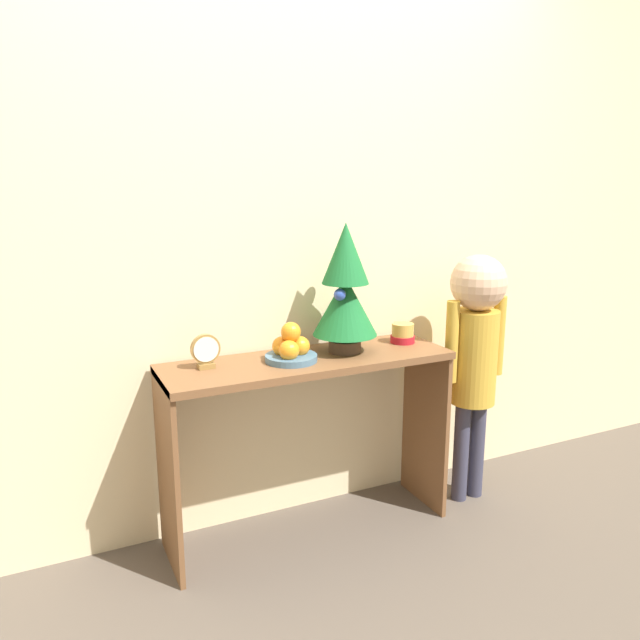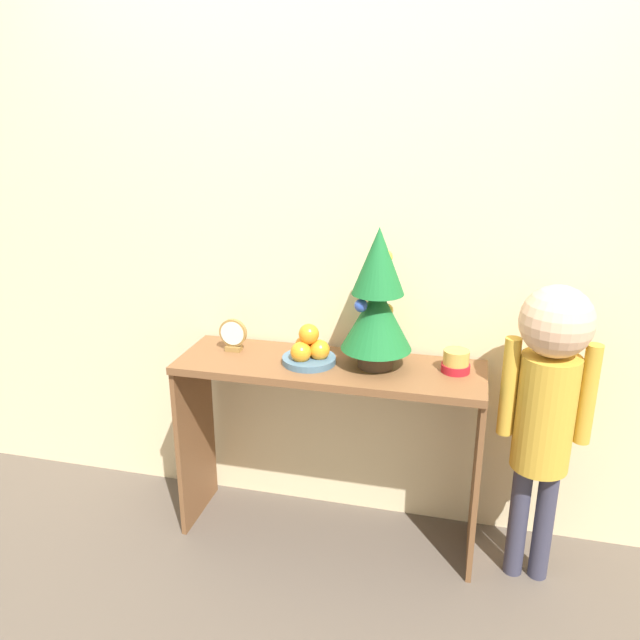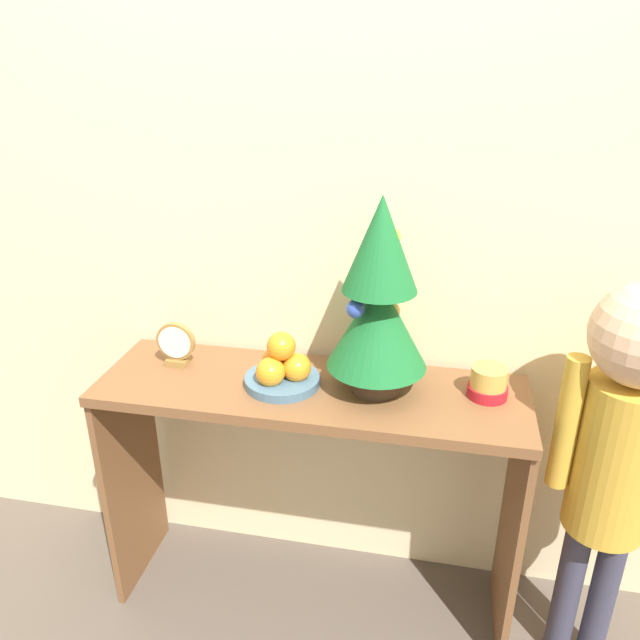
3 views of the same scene
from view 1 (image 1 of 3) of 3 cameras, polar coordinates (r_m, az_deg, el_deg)
ground_plane at (r=2.68m, az=0.71°, el=-20.45°), size 12.00×12.00×0.00m
back_wall at (r=2.62m, az=-3.21°, el=7.99°), size 7.00×0.05×2.50m
console_table at (r=2.56m, az=-1.07°, el=-7.32°), size 1.18×0.37×0.77m
mini_tree at (r=2.54m, az=2.32°, el=2.82°), size 0.27×0.27×0.53m
fruit_bowl at (r=2.46m, az=-2.69°, el=-2.65°), size 0.21×0.21×0.16m
singing_bowl at (r=2.75m, az=7.56°, el=-1.23°), size 0.11×0.11×0.09m
desk_clock at (r=2.40m, az=-10.42°, el=-2.87°), size 0.11×0.04×0.13m
child_figure at (r=2.87m, az=14.02°, el=-1.77°), size 0.32×0.25×1.15m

